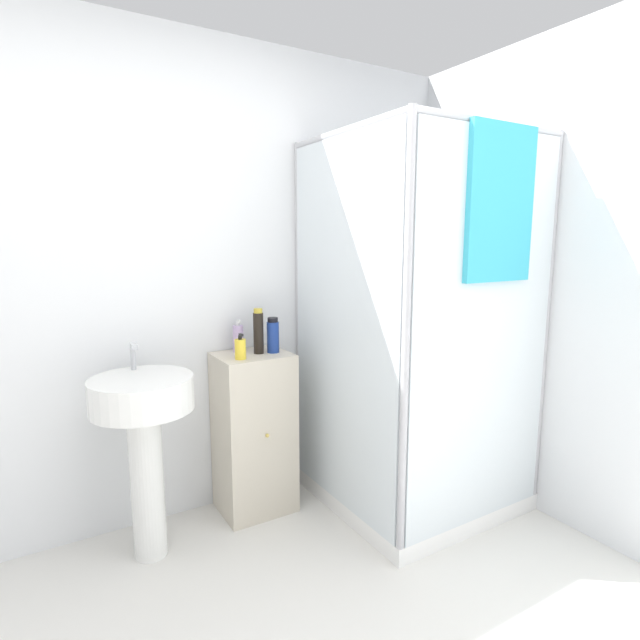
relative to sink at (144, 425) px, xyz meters
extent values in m
cube|color=silver|center=(0.25, 0.32, 0.61)|extent=(6.40, 0.06, 2.50)
cube|color=white|center=(1.43, -0.20, -0.60)|extent=(0.98, 0.98, 0.09)
cylinder|color=#B2B2B7|center=(1.90, 0.27, 0.36)|extent=(0.04, 0.04, 2.01)
cylinder|color=#B2B2B7|center=(0.96, 0.27, 0.36)|extent=(0.04, 0.04, 2.01)
cylinder|color=#B2B2B7|center=(1.90, -0.67, 0.36)|extent=(0.04, 0.04, 2.01)
cylinder|color=#B2B2B7|center=(0.96, -0.67, 0.36)|extent=(0.04, 0.04, 2.01)
cylinder|color=#B2B2B7|center=(1.43, -0.67, 1.34)|extent=(0.95, 0.04, 0.04)
cylinder|color=#B2B2B7|center=(1.43, 0.27, 1.34)|extent=(0.95, 0.04, 0.04)
cylinder|color=#B2B2B7|center=(0.96, -0.20, 1.34)|extent=(0.04, 0.95, 0.04)
cylinder|color=#B2B2B7|center=(1.90, -0.20, 1.34)|extent=(0.04, 0.95, 0.04)
cube|color=silver|center=(1.43, -0.68, 0.39)|extent=(0.91, 0.01, 1.88)
cube|color=silver|center=(0.95, -0.20, 0.39)|extent=(0.01, 0.91, 1.88)
cylinder|color=#B7BABF|center=(1.68, 0.21, 0.20)|extent=(0.02, 0.02, 1.50)
cylinder|color=#B7BABF|center=(1.68, 0.16, 0.97)|extent=(0.07, 0.07, 0.04)
cube|color=#38ADC6|center=(1.47, -0.70, 0.99)|extent=(0.42, 0.03, 0.70)
cube|color=beige|center=(0.59, 0.13, -0.21)|extent=(0.38, 0.32, 0.88)
sphere|color=gold|center=(0.59, -0.04, -0.16)|extent=(0.02, 0.02, 0.02)
cylinder|color=white|center=(0.00, 0.00, -0.29)|extent=(0.15, 0.15, 0.72)
cylinder|color=white|center=(0.00, 0.00, 0.15)|extent=(0.46, 0.46, 0.15)
cylinder|color=#B7BABF|center=(0.00, 0.16, 0.29)|extent=(0.02, 0.02, 0.13)
cube|color=#B7BABF|center=(0.00, 0.12, 0.34)|extent=(0.02, 0.07, 0.02)
cylinder|color=yellow|center=(0.50, 0.06, 0.28)|extent=(0.06, 0.06, 0.10)
cylinder|color=black|center=(0.50, 0.06, 0.35)|extent=(0.02, 0.02, 0.02)
cube|color=black|center=(0.50, 0.04, 0.36)|extent=(0.01, 0.03, 0.01)
cylinder|color=black|center=(0.63, 0.12, 0.34)|extent=(0.05, 0.05, 0.22)
cylinder|color=gold|center=(0.63, 0.12, 0.46)|extent=(0.05, 0.05, 0.02)
cylinder|color=navy|center=(0.70, 0.10, 0.32)|extent=(0.06, 0.06, 0.17)
cylinder|color=black|center=(0.70, 0.10, 0.41)|extent=(0.06, 0.06, 0.02)
cylinder|color=#B299C6|center=(0.55, 0.21, 0.31)|extent=(0.06, 0.06, 0.14)
cylinder|color=silver|center=(0.55, 0.21, 0.39)|extent=(0.02, 0.02, 0.02)
cube|color=silver|center=(0.55, 0.19, 0.40)|extent=(0.01, 0.03, 0.01)
camera|label=1|loc=(-0.42, -2.26, 0.84)|focal=28.00mm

